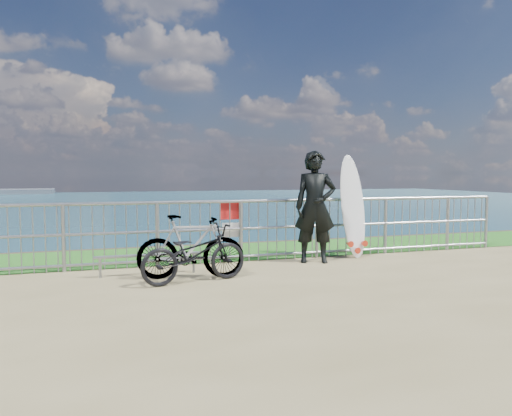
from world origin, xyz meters
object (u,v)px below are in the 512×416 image
object	(u,v)px
surfer	(315,207)
bicycle_near	(194,254)
surfboard	(353,210)
bicycle_far	(191,247)

from	to	relation	value
surfer	bicycle_near	size ratio (longest dim) A/B	1.23
bicycle_near	surfboard	bearing A→B (deg)	-81.20
surfboard	bicycle_near	world-z (taller)	surfboard
bicycle_far	bicycle_near	bearing A→B (deg)	-169.62
surfboard	surfer	bearing A→B (deg)	-161.76
surfer	bicycle_near	bearing A→B (deg)	-139.60
surfboard	bicycle_far	world-z (taller)	surfboard
surfboard	bicycle_near	size ratio (longest dim) A/B	1.21
surfboard	bicycle_far	size ratio (longest dim) A/B	1.22
surfer	surfboard	distance (m)	0.99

